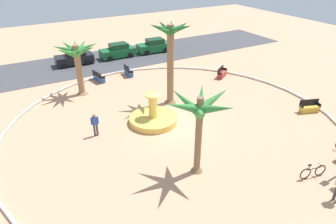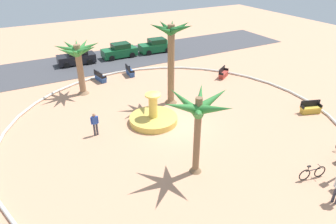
% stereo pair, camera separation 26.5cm
% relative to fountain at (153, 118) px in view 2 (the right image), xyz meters
% --- Properties ---
extents(ground_plane, '(80.00, 80.00, 0.00)m').
position_rel_fountain_xyz_m(ground_plane, '(1.14, -1.12, -0.32)').
color(ground_plane, tan).
extents(plaza_curb, '(23.89, 23.89, 0.20)m').
position_rel_fountain_xyz_m(plaza_curb, '(1.14, -1.12, -0.22)').
color(plaza_curb, silver).
rests_on(plaza_curb, ground).
extents(street_asphalt, '(48.00, 8.00, 0.03)m').
position_rel_fountain_xyz_m(street_asphalt, '(1.14, 15.23, -0.30)').
color(street_asphalt, '#424247').
rests_on(street_asphalt, ground).
extents(fountain, '(3.52, 3.52, 2.26)m').
position_rel_fountain_xyz_m(fountain, '(0.00, 0.00, 0.00)').
color(fountain, gold).
rests_on(fountain, ground).
extents(palm_tree_near_fountain, '(3.23, 3.35, 6.65)m').
position_rel_fountain_xyz_m(palm_tree_near_fountain, '(2.73, 2.25, 4.37)').
color(palm_tree_near_fountain, brown).
rests_on(palm_tree_near_fountain, ground).
extents(palm_tree_by_curb, '(3.98, 3.78, 4.94)m').
position_rel_fountain_xyz_m(palm_tree_by_curb, '(-0.37, -6.19, 3.46)').
color(palm_tree_by_curb, brown).
rests_on(palm_tree_by_curb, ground).
extents(palm_tree_mid_plaza, '(3.78, 3.71, 4.64)m').
position_rel_fountain_xyz_m(palm_tree_mid_plaza, '(-3.21, 7.48, 3.10)').
color(palm_tree_mid_plaza, '#8E6B4C').
rests_on(palm_tree_mid_plaza, ground).
extents(bench_east, '(0.80, 1.67, 1.00)m').
position_rel_fountain_xyz_m(bench_east, '(-0.99, 9.56, 0.03)').
color(bench_east, '#335BA8').
rests_on(bench_east, ground).
extents(bench_west, '(1.68, 0.99, 1.00)m').
position_rel_fountain_xyz_m(bench_west, '(11.32, -4.57, 0.03)').
color(bench_west, gold).
rests_on(bench_west, ground).
extents(bench_north, '(0.65, 1.64, 1.00)m').
position_rel_fountain_xyz_m(bench_north, '(2.11, 9.63, 0.03)').
color(bench_north, '#335BA8').
rests_on(bench_north, ground).
extents(bench_southwest, '(1.62, 1.29, 1.00)m').
position_rel_fountain_xyz_m(bench_southwest, '(10.01, 4.64, 0.03)').
color(bench_southwest, '#B73D33').
rests_on(bench_southwest, ground).
extents(bicycle_red_frame, '(1.69, 0.52, 0.94)m').
position_rel_fountain_xyz_m(bicycle_red_frame, '(4.93, -9.83, 0.06)').
color(bicycle_red_frame, black).
rests_on(bicycle_red_frame, ground).
extents(person_pedestrian_stroll, '(0.53, 0.22, 1.68)m').
position_rel_fountain_xyz_m(person_pedestrian_stroll, '(-4.23, 0.29, 0.62)').
color(person_pedestrian_stroll, '#33333D').
rests_on(person_pedestrian_stroll, ground).
extents(parked_car_leftmost, '(4.06, 2.04, 1.67)m').
position_rel_fountain_xyz_m(parked_car_leftmost, '(-1.74, 15.51, 0.46)').
color(parked_car_leftmost, black).
rests_on(parked_car_leftmost, ground).
extents(parked_car_second, '(4.01, 1.95, 1.67)m').
position_rel_fountain_xyz_m(parked_car_second, '(3.25, 15.49, 0.46)').
color(parked_car_second, '#145B2D').
rests_on(parked_car_second, ground).
extents(parked_car_third, '(4.10, 2.11, 1.67)m').
position_rel_fountain_xyz_m(parked_car_third, '(7.88, 15.29, 0.46)').
color(parked_car_third, '#145B2D').
rests_on(parked_car_third, ground).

